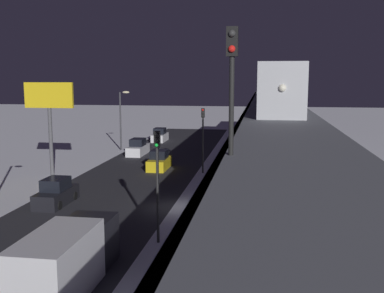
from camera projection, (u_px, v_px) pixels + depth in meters
ground_plane at (174, 207)px, 33.29m from camera, size 240.00×240.00×0.00m
avenue_asphalt at (100, 204)px, 34.14m from camera, size 11.00×101.91×0.01m
elevated_railway at (277, 128)px, 31.31m from camera, size 5.00×101.91×6.86m
subway_train at (275, 85)px, 44.29m from camera, size 2.94×36.87×3.40m
rail_signal at (232, 69)px, 14.17m from camera, size 0.36×0.41×4.00m
sedan_black at (56, 194)px, 33.94m from camera, size 1.91×4.41×1.97m
sedan_yellow at (159, 161)px, 47.10m from camera, size 1.80×4.23×1.97m
sedan_white at (160, 136)px, 67.81m from camera, size 1.80×4.24×1.97m
sedan_white_2 at (138, 148)px, 55.99m from camera, size 1.80×4.69×1.97m
box_truck at (67, 259)px, 20.33m from camera, size 2.40×7.40×2.80m
traffic_light_near at (157, 170)px, 25.51m from camera, size 0.32×0.44×6.40m
traffic_light_mid at (203, 131)px, 44.59m from camera, size 0.32×0.44×6.40m
commercial_billboard at (49, 104)px, 43.21m from camera, size 4.80×0.36×8.90m
street_lamp_far at (122, 113)px, 58.78m from camera, size 1.35×0.44×7.65m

